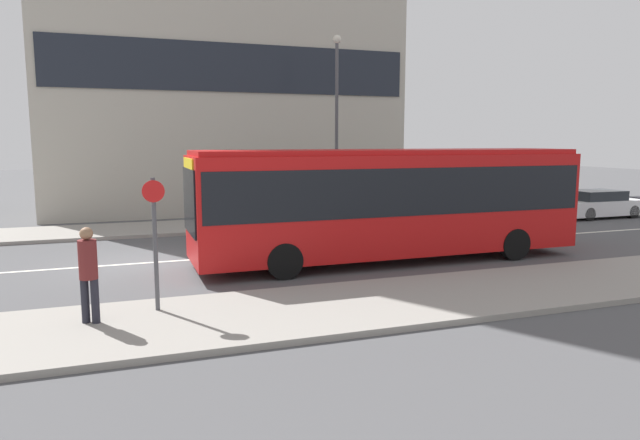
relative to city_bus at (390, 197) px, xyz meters
name	(u,v)px	position (x,y,z in m)	size (l,w,h in m)	color
ground_plane	(139,263)	(-7.07, 2.07, -1.90)	(120.00, 120.00, 0.00)	#4F4F51
sidewalk_near	(152,326)	(-7.07, -4.18, -1.84)	(44.00, 3.50, 0.13)	gray
sidewalk_far	(133,230)	(-7.07, 8.32, -1.84)	(44.00, 3.50, 0.13)	gray
lane_centerline	(139,263)	(-7.07, 2.07, -1.90)	(41.80, 0.16, 0.01)	silver
city_bus	(390,197)	(0.00, 0.00, 0.00)	(11.65, 2.64, 3.31)	red
parked_car_0	(507,208)	(8.42, 5.46, -1.25)	(3.93, 1.78, 1.40)	#A39E84
parked_car_1	(597,204)	(13.49, 5.47, -1.29)	(4.17, 1.87, 1.27)	silver
pedestrian_near_stop	(88,268)	(-8.15, -3.76, -0.72)	(0.34, 0.34, 1.84)	#23232D
bus_stop_sign	(155,234)	(-6.90, -3.34, -0.19)	(0.44, 0.12, 2.72)	#4C4C51
street_lamp	(337,111)	(1.30, 7.72, 2.90)	(0.36, 0.36, 7.78)	#4C4C51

